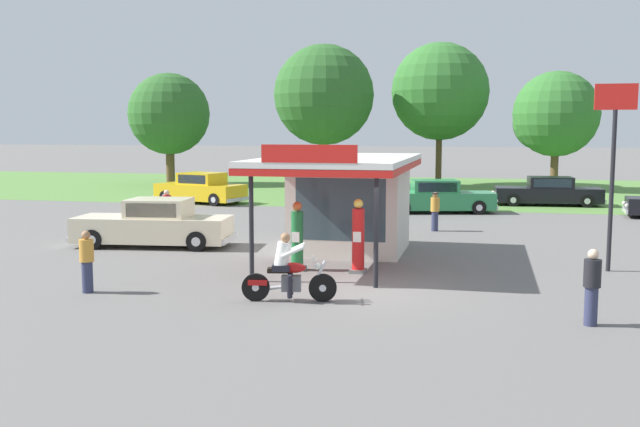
% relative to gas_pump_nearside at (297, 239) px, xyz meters
% --- Properties ---
extents(ground_plane, '(300.00, 300.00, 0.00)m').
position_rel_gas_pump_nearside_xyz_m(ground_plane, '(2.09, -2.05, -0.88)').
color(ground_plane, slate).
extents(grass_verge_strip, '(120.00, 24.00, 0.01)m').
position_rel_gas_pump_nearside_xyz_m(grass_verge_strip, '(2.09, 27.95, -0.87)').
color(grass_verge_strip, '#56843D').
rests_on(grass_verge_strip, ground).
extents(service_station_kiosk, '(4.12, 7.56, 3.54)m').
position_rel_gas_pump_nearside_xyz_m(service_station_kiosk, '(0.86, 3.00, 0.94)').
color(service_station_kiosk, silver).
rests_on(service_station_kiosk, ground).
extents(gas_pump_nearside, '(0.44, 0.44, 1.92)m').
position_rel_gas_pump_nearside_xyz_m(gas_pump_nearside, '(0.00, 0.00, 0.00)').
color(gas_pump_nearside, slate).
rests_on(gas_pump_nearside, ground).
extents(gas_pump_offside, '(0.44, 0.44, 2.04)m').
position_rel_gas_pump_nearside_xyz_m(gas_pump_offside, '(1.72, 0.00, 0.06)').
color(gas_pump_offside, slate).
rests_on(gas_pump_offside, ground).
extents(motorcycle_with_rider, '(2.15, 0.73, 1.58)m').
position_rel_gas_pump_nearside_xyz_m(motorcycle_with_rider, '(0.73, -3.62, -0.22)').
color(motorcycle_with_rider, black).
rests_on(motorcycle_with_rider, ground).
extents(featured_classic_sedan, '(5.48, 2.41, 1.61)m').
position_rel_gas_pump_nearside_xyz_m(featured_classic_sedan, '(-5.73, 2.90, -0.16)').
color(featured_classic_sedan, beige).
rests_on(featured_classic_sedan, ground).
extents(parked_car_back_row_centre, '(5.59, 2.19, 1.48)m').
position_rel_gas_pump_nearside_xyz_m(parked_car_back_row_centre, '(8.21, 19.63, -0.20)').
color(parked_car_back_row_centre, black).
rests_on(parked_car_back_row_centre, ground).
extents(parked_car_back_row_centre_left, '(5.31, 3.21, 1.62)m').
position_rel_gas_pump_nearside_xyz_m(parked_car_back_row_centre_left, '(-9.75, 16.71, -0.13)').
color(parked_car_back_row_centre_left, gold).
rests_on(parked_car_back_row_centre_left, ground).
extents(parked_car_second_row_spare, '(5.80, 3.17, 1.46)m').
position_rel_gas_pump_nearside_xyz_m(parked_car_second_row_spare, '(-2.32, 18.18, -0.20)').
color(parked_car_second_row_spare, black).
rests_on(parked_car_second_row_spare, ground).
extents(parked_car_back_row_right, '(5.55, 2.94, 1.55)m').
position_rel_gas_pump_nearside_xyz_m(parked_car_back_row_right, '(2.87, 15.03, -0.17)').
color(parked_car_back_row_right, '#2D844C').
rests_on(parked_car_back_row_right, ground).
extents(bystander_strolling_foreground, '(0.34, 0.34, 1.50)m').
position_rel_gas_pump_nearside_xyz_m(bystander_strolling_foreground, '(-4.20, -3.84, -0.09)').
color(bystander_strolling_foreground, '#2D3351').
rests_on(bystander_strolling_foreground, ground).
extents(bystander_standing_back_lot, '(0.34, 0.34, 1.56)m').
position_rel_gas_pump_nearside_xyz_m(bystander_standing_back_lot, '(-7.07, 6.80, -0.06)').
color(bystander_standing_back_lot, brown).
rests_on(bystander_standing_back_lot, ground).
extents(bystander_chatting_near_pumps, '(0.34, 0.34, 1.55)m').
position_rel_gas_pump_nearside_xyz_m(bystander_chatting_near_pumps, '(7.19, -4.22, -0.07)').
color(bystander_chatting_near_pumps, '#2D3351').
rests_on(bystander_chatting_near_pumps, ground).
extents(bystander_leaning_by_kiosk, '(0.34, 0.34, 1.51)m').
position_rel_gas_pump_nearside_xyz_m(bystander_leaning_by_kiosk, '(3.19, 8.73, -0.08)').
color(bystander_leaning_by_kiosk, '#2D3351').
rests_on(bystander_leaning_by_kiosk, ground).
extents(tree_oak_left, '(5.45, 5.45, 7.62)m').
position_rel_gas_pump_nearside_xyz_m(tree_oak_left, '(9.15, 29.57, 3.88)').
color(tree_oak_left, brown).
rests_on(tree_oak_left, ground).
extents(tree_oak_far_right, '(6.74, 6.74, 9.59)m').
position_rel_gas_pump_nearside_xyz_m(tree_oak_far_right, '(-5.68, 28.61, 5.33)').
color(tree_oak_far_right, brown).
rests_on(tree_oak_far_right, ground).
extents(tree_oak_right, '(5.73, 5.73, 7.86)m').
position_rel_gas_pump_nearside_xyz_m(tree_oak_right, '(-16.85, 28.43, 4.10)').
color(tree_oak_right, brown).
rests_on(tree_oak_right, ground).
extents(tree_oak_far_left, '(6.75, 6.75, 9.90)m').
position_rel_gas_pump_nearside_xyz_m(tree_oak_far_left, '(1.80, 31.99, 5.64)').
color(tree_oak_far_left, brown).
rests_on(tree_oak_far_left, ground).
extents(roadside_pole_sign, '(1.10, 0.12, 5.13)m').
position_rel_gas_pump_nearside_xyz_m(roadside_pole_sign, '(8.44, 1.79, 2.60)').
color(roadside_pole_sign, black).
rests_on(roadside_pole_sign, ground).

